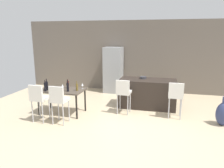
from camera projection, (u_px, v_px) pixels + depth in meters
name	position (u px, v px, depth m)	size (l,w,h in m)	color
ground_plane	(130.00, 115.00, 6.30)	(10.00, 10.00, 0.00)	#C6B28E
back_wall	(142.00, 57.00, 8.73)	(10.00, 0.12, 2.90)	#665B51
kitchen_island	(147.00, 93.00, 6.93)	(1.81, 0.83, 0.92)	black
bar_chair_left	(123.00, 91.00, 6.28)	(0.42, 0.42, 1.05)	silver
bar_chair_middle	(176.00, 95.00, 5.93)	(0.41, 0.41, 1.05)	silver
dining_table	(62.00, 92.00, 6.34)	(1.32, 0.79, 0.74)	#4C4238
dining_chair_near	(39.00, 97.00, 5.69)	(0.42, 0.42, 1.05)	silver
dining_chair_far	(59.00, 99.00, 5.55)	(0.42, 0.42, 1.05)	silver
wine_bottle_corner	(68.00, 85.00, 6.45)	(0.07, 0.07, 0.27)	#471E19
wine_bottle_left	(45.00, 87.00, 6.10)	(0.07, 0.07, 0.32)	black
wine_bottle_near	(47.00, 86.00, 6.22)	(0.07, 0.07, 0.34)	black
wine_bottle_middle	(68.00, 87.00, 6.07)	(0.07, 0.07, 0.34)	black
wine_bottle_far	(77.00, 87.00, 6.16)	(0.06, 0.06, 0.29)	brown
wine_glass_right	(62.00, 86.00, 6.26)	(0.07, 0.07, 0.17)	silver
wine_glass_end	(40.00, 87.00, 6.10)	(0.07, 0.07, 0.17)	silver
wine_glass_inner	(82.00, 85.00, 6.39)	(0.07, 0.07, 0.17)	silver
refrigerator	(113.00, 70.00, 8.69)	(0.72, 0.68, 1.84)	#939699
fruit_bowl	(143.00, 78.00, 6.97)	(0.21, 0.21, 0.07)	#333338
floor_vase	(223.00, 114.00, 5.55)	(0.36, 0.36, 0.77)	navy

